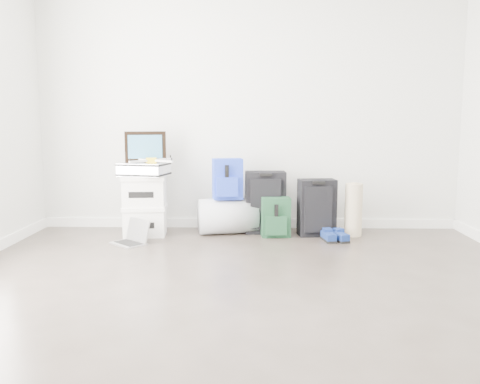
{
  "coord_description": "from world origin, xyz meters",
  "views": [
    {
      "loc": [
        0.04,
        -2.98,
        1.16
      ],
      "look_at": [
        -0.08,
        1.9,
        0.48
      ],
      "focal_mm": 38.0,
      "sensor_mm": 36.0,
      "label": 1
    }
  ],
  "objects_px": {
    "laptop": "(132,238)",
    "boxes_stack": "(145,205)",
    "duffel_bag": "(228,216)",
    "carry_on": "(317,208)",
    "large_suitcase": "(265,202)",
    "briefcase": "(144,169)"
  },
  "relations": [
    {
      "from": "large_suitcase",
      "to": "carry_on",
      "type": "xyz_separation_m",
      "value": [
        0.52,
        -0.13,
        -0.03
      ]
    },
    {
      "from": "briefcase",
      "to": "large_suitcase",
      "type": "bearing_deg",
      "value": 19.52
    },
    {
      "from": "laptop",
      "to": "boxes_stack",
      "type": "bearing_deg",
      "value": 125.66
    },
    {
      "from": "boxes_stack",
      "to": "large_suitcase",
      "type": "distance_m",
      "value": 1.24
    },
    {
      "from": "duffel_bag",
      "to": "laptop",
      "type": "height_order",
      "value": "duffel_bag"
    },
    {
      "from": "laptop",
      "to": "briefcase",
      "type": "bearing_deg",
      "value": 125.66
    },
    {
      "from": "laptop",
      "to": "carry_on",
      "type": "bearing_deg",
      "value": 55.51
    },
    {
      "from": "boxes_stack",
      "to": "laptop",
      "type": "xyz_separation_m",
      "value": [
        -0.05,
        -0.37,
        -0.25
      ]
    },
    {
      "from": "carry_on",
      "to": "briefcase",
      "type": "bearing_deg",
      "value": 173.43
    },
    {
      "from": "duffel_bag",
      "to": "large_suitcase",
      "type": "relative_size",
      "value": 0.93
    },
    {
      "from": "duffel_bag",
      "to": "carry_on",
      "type": "bearing_deg",
      "value": -16.79
    },
    {
      "from": "boxes_stack",
      "to": "large_suitcase",
      "type": "xyz_separation_m",
      "value": [
        1.23,
        0.15,
        0.01
      ]
    },
    {
      "from": "boxes_stack",
      "to": "laptop",
      "type": "relative_size",
      "value": 1.56
    },
    {
      "from": "briefcase",
      "to": "carry_on",
      "type": "bearing_deg",
      "value": 13.27
    },
    {
      "from": "boxes_stack",
      "to": "briefcase",
      "type": "bearing_deg",
      "value": 0.0
    },
    {
      "from": "carry_on",
      "to": "laptop",
      "type": "distance_m",
      "value": 1.86
    },
    {
      "from": "boxes_stack",
      "to": "carry_on",
      "type": "relative_size",
      "value": 1.07
    },
    {
      "from": "boxes_stack",
      "to": "briefcase",
      "type": "relative_size",
      "value": 1.37
    },
    {
      "from": "duffel_bag",
      "to": "laptop",
      "type": "relative_size",
      "value": 1.51
    },
    {
      "from": "carry_on",
      "to": "boxes_stack",
      "type": "bearing_deg",
      "value": 173.43
    },
    {
      "from": "duffel_bag",
      "to": "carry_on",
      "type": "relative_size",
      "value": 1.03
    },
    {
      "from": "duffel_bag",
      "to": "boxes_stack",
      "type": "bearing_deg",
      "value": 174.61
    }
  ]
}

